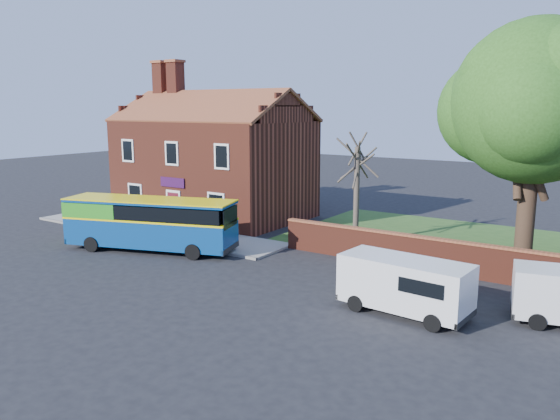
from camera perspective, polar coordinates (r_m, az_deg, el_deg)
The scene contains 10 objects.
ground at distance 25.30m, azimuth -11.56°, elevation -6.56°, with size 120.00×120.00×0.00m, color black.
pavement at distance 34.03m, azimuth -13.02°, elevation -2.06°, with size 18.00×3.50×0.12m, color gray.
kerb at distance 32.89m, azimuth -15.23°, elevation -2.59°, with size 18.00×0.15×0.14m, color slate.
grass_strip at distance 31.07m, azimuth 24.79°, elevation -4.08°, with size 26.00×12.00×0.04m, color #426B28.
shop_building at distance 37.60m, azimuth -6.87°, elevation 4.51°, with size 12.30×8.13×10.50m.
boundary_wall at distance 25.14m, azimuth 22.70°, elevation -5.38°, with size 22.00×0.38×1.60m.
bus at distance 29.32m, azimuth -13.90°, elevation -1.13°, with size 9.24×4.99×2.74m.
van_near at distance 20.36m, azimuth 12.94°, elevation -7.52°, with size 4.79×2.25×2.04m.
large_tree at distance 27.37m, azimuth 25.36°, elevation 9.69°, with size 9.29×7.35×11.33m.
bare_tree at distance 29.69m, azimuth 8.01°, elevation 2.02°, with size 2.19×2.60×5.83m.
Camera 1 is at (17.34, -16.87, 7.41)m, focal length 35.00 mm.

